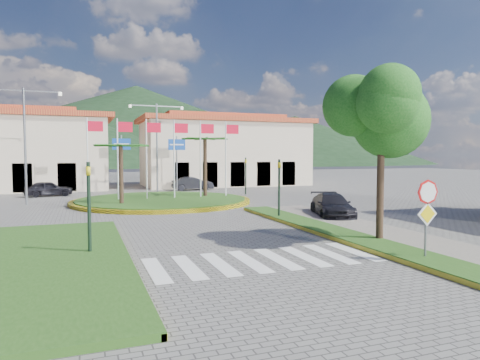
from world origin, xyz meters
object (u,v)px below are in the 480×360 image
object	(u,v)px
stop_sign	(427,206)
roundabout_island	(162,200)
white_van	(71,183)
car_side_right	(332,206)
car_dark_b	(193,183)
car_dark_a	(49,189)
deciduous_tree	(382,110)

from	to	relation	value
stop_sign	roundabout_island	bearing A→B (deg)	103.73
stop_sign	white_van	size ratio (longest dim) A/B	0.57
car_side_right	car_dark_b	bearing A→B (deg)	116.34
stop_sign	white_van	distance (m)	36.29
stop_sign	car_dark_a	size ratio (longest dim) A/B	0.71
white_van	roundabout_island	bearing A→B (deg)	-166.05
white_van	car_side_right	size ratio (longest dim) A/B	1.04
white_van	car_dark_b	bearing A→B (deg)	-121.89
roundabout_island	white_van	distance (m)	15.79
deciduous_tree	car_dark_b	distance (m)	27.34
deciduous_tree	car_side_right	size ratio (longest dim) A/B	1.53
car_dark_b	stop_sign	bearing A→B (deg)	-176.55
stop_sign	deciduous_tree	distance (m)	4.59
roundabout_island	car_side_right	distance (m)	12.90
stop_sign	car_dark_a	world-z (taller)	stop_sign
white_van	car_dark_b	distance (m)	12.01
roundabout_island	deciduous_tree	bearing A→B (deg)	-72.09
car_dark_a	car_side_right	bearing A→B (deg)	-149.51
roundabout_island	deciduous_tree	world-z (taller)	deciduous_tree
car_dark_b	car_side_right	size ratio (longest dim) A/B	0.90
stop_sign	deciduous_tree	bearing A→B (deg)	78.82
deciduous_tree	car_dark_b	xyz separation A→B (m)	(-0.76, 26.95, -4.52)
stop_sign	deciduous_tree	world-z (taller)	deciduous_tree
car_dark_b	roundabout_island	bearing A→B (deg)	157.69
deciduous_tree	car_side_right	world-z (taller)	deciduous_tree
roundabout_island	car_side_right	size ratio (longest dim) A/B	2.86
deciduous_tree	car_dark_b	size ratio (longest dim) A/B	1.71
car_dark_a	car_side_right	size ratio (longest dim) A/B	0.85
car_dark_b	car_side_right	bearing A→B (deg)	-169.16
roundabout_island	car_side_right	xyz separation A→B (m)	(7.50, -10.49, 0.47)
white_van	car_dark_a	distance (m)	6.62
roundabout_island	white_van	size ratio (longest dim) A/B	2.75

